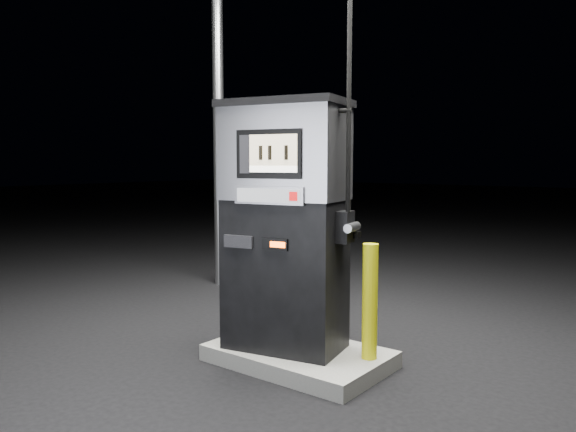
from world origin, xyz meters
The scene contains 5 objects.
ground centered at (0.00, 0.00, 0.00)m, with size 80.00×80.00×0.00m, color black.
pump_island centered at (0.00, 0.00, 0.07)m, with size 1.60×1.00×0.15m, color slate.
fuel_dispenser centered at (-0.11, -0.05, 1.31)m, with size 1.31×0.89×4.70m.
bollard_left centered at (-0.74, 0.13, 0.54)m, with size 0.10×0.10×0.78m, color yellow.
bollard_right centered at (0.65, 0.17, 0.66)m, with size 0.14×0.14×1.01m, color yellow.
Camera 1 is at (3.02, -4.04, 1.87)m, focal length 35.00 mm.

